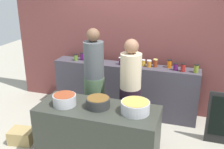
# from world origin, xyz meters

# --- Properties ---
(ground) EXTENTS (12.00, 12.00, 0.00)m
(ground) POSITION_xyz_m (0.00, 0.00, 0.00)
(ground) COLOR #A8A291
(storefront_wall) EXTENTS (4.80, 0.12, 3.00)m
(storefront_wall) POSITION_xyz_m (0.00, 1.45, 1.50)
(storefront_wall) COLOR brown
(storefront_wall) RESTS_ON ground
(display_shelf) EXTENTS (2.70, 0.36, 0.98)m
(display_shelf) POSITION_xyz_m (0.00, 1.10, 0.49)
(display_shelf) COLOR #3F3A45
(display_shelf) RESTS_ON ground
(prep_table) EXTENTS (1.70, 0.70, 0.79)m
(prep_table) POSITION_xyz_m (0.00, -0.30, 0.39)
(prep_table) COLOR #31352E
(prep_table) RESTS_ON ground
(preserve_jar_0) EXTENTS (0.07, 0.07, 0.13)m
(preserve_jar_0) POSITION_xyz_m (-0.96, 1.05, 1.05)
(preserve_jar_0) COLOR olive
(preserve_jar_0) RESTS_ON display_shelf
(preserve_jar_1) EXTENTS (0.08, 0.08, 0.14)m
(preserve_jar_1) POSITION_xyz_m (-0.86, 1.13, 1.05)
(preserve_jar_1) COLOR #52155F
(preserve_jar_1) RESTS_ON display_shelf
(preserve_jar_2) EXTENTS (0.08, 0.08, 0.15)m
(preserve_jar_2) POSITION_xyz_m (-0.73, 1.10, 1.06)
(preserve_jar_2) COLOR brown
(preserve_jar_2) RESTS_ON display_shelf
(preserve_jar_3) EXTENTS (0.07, 0.07, 0.12)m
(preserve_jar_3) POSITION_xyz_m (-0.55, 1.17, 1.04)
(preserve_jar_3) COLOR red
(preserve_jar_3) RESTS_ON display_shelf
(preserve_jar_4) EXTENTS (0.09, 0.09, 0.14)m
(preserve_jar_4) POSITION_xyz_m (-0.06, 1.07, 1.05)
(preserve_jar_4) COLOR #4C115A
(preserve_jar_4) RESTS_ON display_shelf
(preserve_jar_5) EXTENTS (0.08, 0.08, 0.13)m
(preserve_jar_5) POSITION_xyz_m (0.16, 1.12, 1.05)
(preserve_jar_5) COLOR orange
(preserve_jar_5) RESTS_ON display_shelf
(preserve_jar_6) EXTENTS (0.07, 0.07, 0.12)m
(preserve_jar_6) POSITION_xyz_m (0.34, 1.14, 1.04)
(preserve_jar_6) COLOR gold
(preserve_jar_6) RESTS_ON display_shelf
(preserve_jar_7) EXTENTS (0.08, 0.08, 0.13)m
(preserve_jar_7) POSITION_xyz_m (0.45, 1.10, 1.05)
(preserve_jar_7) COLOR orange
(preserve_jar_7) RESTS_ON display_shelf
(preserve_jar_8) EXTENTS (0.08, 0.08, 0.14)m
(preserve_jar_8) POSITION_xyz_m (0.55, 1.14, 1.05)
(preserve_jar_8) COLOR maroon
(preserve_jar_8) RESTS_ON display_shelf
(preserve_jar_9) EXTENTS (0.08, 0.08, 0.15)m
(preserve_jar_9) POSITION_xyz_m (0.79, 1.17, 1.06)
(preserve_jar_9) COLOR orange
(preserve_jar_9) RESTS_ON display_shelf
(preserve_jar_10) EXTENTS (0.08, 0.08, 0.13)m
(preserve_jar_10) POSITION_xyz_m (0.91, 1.07, 1.05)
(preserve_jar_10) COLOR #4F164F
(preserve_jar_10) RESTS_ON display_shelf
(preserve_jar_11) EXTENTS (0.08, 0.08, 0.14)m
(preserve_jar_11) POSITION_xyz_m (1.04, 1.03, 1.05)
(preserve_jar_11) COLOR #A3201D
(preserve_jar_11) RESTS_ON display_shelf
(preserve_jar_12) EXTENTS (0.08, 0.08, 0.15)m
(preserve_jar_12) POSITION_xyz_m (1.25, 1.04, 1.06)
(preserve_jar_12) COLOR olive
(preserve_jar_12) RESTS_ON display_shelf
(cooking_pot_left) EXTENTS (0.33, 0.33, 0.16)m
(cooking_pot_left) POSITION_xyz_m (-0.47, -0.35, 0.86)
(cooking_pot_left) COLOR #B7B7BC
(cooking_pot_left) RESTS_ON prep_table
(cooking_pot_center) EXTENTS (0.33, 0.33, 0.14)m
(cooking_pot_center) POSITION_xyz_m (0.00, -0.28, 0.86)
(cooking_pot_center) COLOR #2D2D2D
(cooking_pot_center) RESTS_ON prep_table
(cooking_pot_right) EXTENTS (0.38, 0.38, 0.16)m
(cooking_pot_right) POSITION_xyz_m (0.52, -0.27, 0.87)
(cooking_pot_right) COLOR #B7B7BC
(cooking_pot_right) RESTS_ON prep_table
(cook_with_tongs) EXTENTS (0.34, 0.34, 1.76)m
(cook_with_tongs) POSITION_xyz_m (-0.31, 0.38, 0.80)
(cook_with_tongs) COLOR #486445
(cook_with_tongs) RESTS_ON ground
(cook_in_cap) EXTENTS (0.33, 0.33, 1.65)m
(cook_in_cap) POSITION_xyz_m (0.31, 0.30, 0.75)
(cook_in_cap) COLOR black
(cook_in_cap) RESTS_ON ground
(bread_crate) EXTENTS (0.41, 0.34, 0.22)m
(bread_crate) POSITION_xyz_m (-1.28, -0.35, 0.11)
(bread_crate) COLOR tan
(bread_crate) RESTS_ON ground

